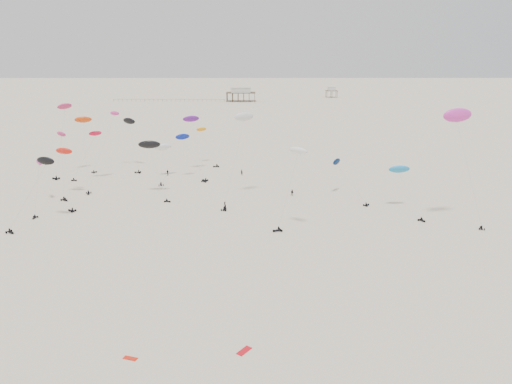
{
  "coord_description": "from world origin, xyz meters",
  "views": [
    {
      "loc": [
        -0.36,
        -14.82,
        36.58
      ],
      "look_at": [
        0.0,
        88.0,
        7.0
      ],
      "focal_mm": 35.0,
      "sensor_mm": 36.0,
      "label": 1
    }
  ],
  "objects_px": {
    "spectator_0": "(225,210)",
    "rig_4": "(37,177)",
    "rig_0": "(84,134)",
    "pavilion_main": "(241,95)",
    "pavilion_small": "(331,93)",
    "rig_9": "(131,130)"
  },
  "relations": [
    {
      "from": "rig_9",
      "to": "rig_0",
      "type": "bearing_deg",
      "value": 163.03
    },
    {
      "from": "pavilion_main",
      "to": "spectator_0",
      "type": "distance_m",
      "value": 252.83
    },
    {
      "from": "pavilion_main",
      "to": "spectator_0",
      "type": "xyz_separation_m",
      "value": [
        2.71,
        -252.78,
        -4.22
      ]
    },
    {
      "from": "rig_0",
      "to": "spectator_0",
      "type": "bearing_deg",
      "value": 138.47
    },
    {
      "from": "rig_4",
      "to": "pavilion_small",
      "type": "bearing_deg",
      "value": -166.47
    },
    {
      "from": "spectator_0",
      "to": "rig_4",
      "type": "bearing_deg",
      "value": 64.89
    },
    {
      "from": "rig_0",
      "to": "rig_9",
      "type": "height_order",
      "value": "rig_0"
    },
    {
      "from": "pavilion_main",
      "to": "rig_4",
      "type": "xyz_separation_m",
      "value": [
        -36.69,
        -261.56,
        6.07
      ]
    },
    {
      "from": "rig_0",
      "to": "pavilion_small",
      "type": "bearing_deg",
      "value": -123.14
    },
    {
      "from": "pavilion_main",
      "to": "rig_9",
      "type": "bearing_deg",
      "value": -97.99
    },
    {
      "from": "pavilion_main",
      "to": "rig_9",
      "type": "xyz_separation_m",
      "value": [
        -29.29,
        -208.65,
        7.86
      ]
    },
    {
      "from": "pavilion_small",
      "to": "rig_4",
      "type": "distance_m",
      "value": 310.54
    },
    {
      "from": "pavilion_main",
      "to": "spectator_0",
      "type": "bearing_deg",
      "value": -89.39
    },
    {
      "from": "pavilion_small",
      "to": "spectator_0",
      "type": "xyz_separation_m",
      "value": [
        -67.29,
        -282.78,
        -3.49
      ]
    },
    {
      "from": "rig_0",
      "to": "rig_4",
      "type": "height_order",
      "value": "rig_0"
    },
    {
      "from": "pavilion_small",
      "to": "rig_0",
      "type": "relative_size",
      "value": 0.42
    },
    {
      "from": "rig_4",
      "to": "spectator_0",
      "type": "bearing_deg",
      "value": 136.2
    },
    {
      "from": "rig_0",
      "to": "pavilion_main",
      "type": "bearing_deg",
      "value": -109.88
    },
    {
      "from": "pavilion_main",
      "to": "rig_9",
      "type": "height_order",
      "value": "rig_9"
    },
    {
      "from": "rig_4",
      "to": "spectator_0",
      "type": "distance_m",
      "value": 41.65
    },
    {
      "from": "rig_0",
      "to": "rig_4",
      "type": "bearing_deg",
      "value": 79.88
    },
    {
      "from": "pavilion_main",
      "to": "rig_0",
      "type": "bearing_deg",
      "value": -99.18
    }
  ]
}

